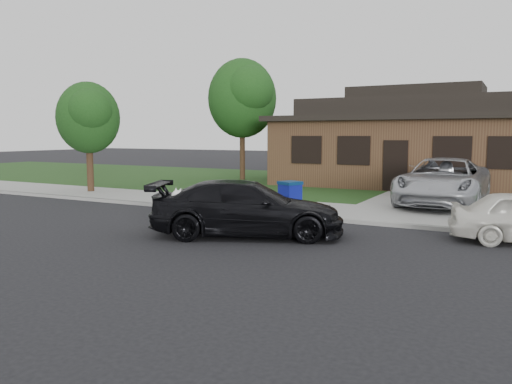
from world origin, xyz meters
The scene contains 11 objects.
ground centered at (0.00, 0.00, 0.00)m, with size 120.00×120.00×0.00m, color black.
sidewalk centered at (0.00, 5.00, 0.06)m, with size 60.00×3.00×0.12m, color gray.
curb centered at (0.00, 3.50, 0.06)m, with size 60.00×0.12×0.12m, color gray.
lawn centered at (0.00, 13.00, 0.07)m, with size 60.00×13.00×0.13m, color #193814.
driveway centered at (6.00, 10.00, 0.07)m, with size 4.50×13.00×0.14m, color gray.
sedan centered at (2.70, 0.58, 0.69)m, with size 5.13×3.67×1.38m.
minivan centered at (6.33, 7.94, 0.93)m, with size 2.62×5.67×1.58m, color #B0B2B8.
recycling_bin centered at (2.42, 3.80, 0.61)m, with size 0.77×0.77×0.97m.
house centered at (4.00, 15.00, 2.13)m, with size 12.60×8.60×4.65m.
tree_0 centered at (-4.34, 12.88, 4.48)m, with size 3.78×3.60×6.34m.
tree_2 centered at (-7.38, 5.11, 3.27)m, with size 2.73×2.60×4.59m.
Camera 1 is at (8.67, -10.11, 2.51)m, focal length 35.00 mm.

